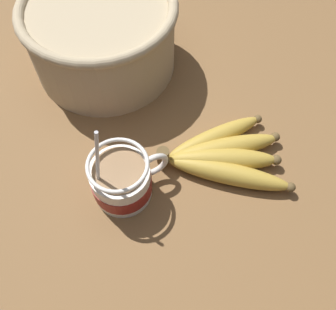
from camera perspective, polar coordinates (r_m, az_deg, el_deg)
The scene contains 4 objects.
table at distance 61.05cm, azimuth -1.66°, elevation -5.10°, with size 121.80×121.80×3.50cm.
coffee_mug at distance 55.93cm, azimuth -7.02°, elevation -3.88°, with size 12.28×9.04×17.51cm.
banana_bunch at distance 60.58cm, azimuth 8.35°, elevation -0.05°, with size 20.23×16.04×4.15cm.
woven_basket at distance 70.76cm, azimuth -10.07°, elevation 17.66°, with size 27.27×27.27×13.71cm.
Camera 1 is at (-10.36, -24.55, 56.68)cm, focal length 40.00 mm.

